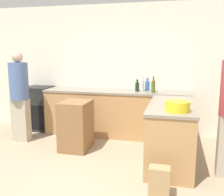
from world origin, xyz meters
name	(u,v)px	position (x,y,z in m)	size (l,w,h in m)	color
ground_plane	(82,182)	(0.00, 0.00, 0.00)	(14.00, 14.00, 0.00)	tan
wall_back	(120,69)	(0.00, 2.43, 1.35)	(8.00, 0.06, 2.70)	silver
counter_back	(116,113)	(0.00, 2.07, 0.47)	(2.96, 0.69, 0.94)	tan
counter_peninsula	(171,133)	(1.13, 0.96, 0.47)	(0.69, 1.61, 0.94)	tan
range_oven	(39,108)	(-1.79, 2.11, 0.47)	(0.60, 0.59, 0.95)	black
island_table	(76,125)	(-0.51, 1.12, 0.43)	(0.48, 0.60, 0.87)	brown
mixing_bowl	(177,106)	(1.21, 0.45, 1.01)	(0.33, 0.33, 0.14)	yellow
hot_sauce_bottle	(153,86)	(0.75, 2.04, 1.06)	(0.06, 0.06, 0.31)	red
vinegar_bottle_clear	(142,85)	(0.53, 2.09, 1.06)	(0.07, 0.07, 0.30)	silver
water_bottle_blue	(147,86)	(0.61, 2.22, 1.04)	(0.09, 0.09, 0.26)	#386BB7
olive_oil_bottle	(153,87)	(0.76, 1.94, 1.05)	(0.07, 0.07, 0.27)	#475B1E
wine_bottle_dark	(137,87)	(0.43, 2.07, 1.03)	(0.08, 0.08, 0.24)	black
person_by_range	(20,94)	(-1.72, 1.29, 0.93)	(0.35, 0.35, 1.72)	#ADA38E
paper_bag	(159,182)	(1.04, -0.11, 0.19)	(0.25, 0.18, 0.37)	#A88456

